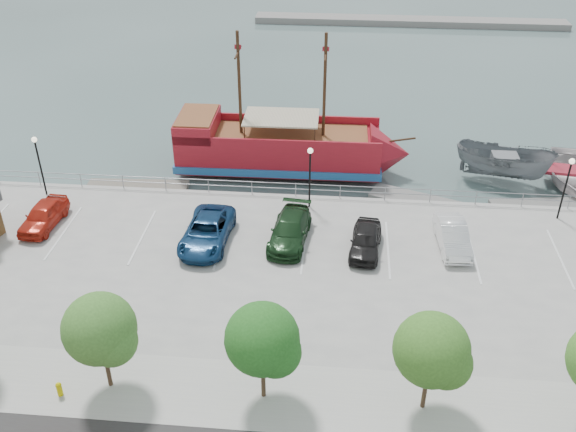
{
  "coord_description": "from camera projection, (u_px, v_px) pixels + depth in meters",
  "views": [
    {
      "loc": [
        1.89,
        -29.82,
        21.97
      ],
      "look_at": [
        -1.0,
        2.0,
        2.0
      ],
      "focal_mm": 40.0,
      "sensor_mm": 36.0,
      "label": 1
    }
  ],
  "objects": [
    {
      "name": "ground",
      "position": [
        302.0,
        278.0,
        37.5
      ],
      "size": [
        160.0,
        160.0,
        0.0
      ],
      "primitive_type": "plane",
      "color": "#3B4C4B"
    },
    {
      "name": "sidewalk",
      "position": [
        286.0,
        397.0,
        28.52
      ],
      "size": [
        100.0,
        4.0,
        0.05
      ],
      "primitive_type": "cube",
      "color": "#A7A5A1",
      "rests_on": "land_slab"
    },
    {
      "name": "seawall_railing",
      "position": [
        310.0,
        190.0,
        43.28
      ],
      "size": [
        50.0,
        0.06,
        1.0
      ],
      "color": "gray",
      "rests_on": "land_slab"
    },
    {
      "name": "far_shore",
      "position": [
        409.0,
        21.0,
        82.97
      ],
      "size": [
        40.0,
        3.0,
        0.8
      ],
      "primitive_type": "cube",
      "color": "gray",
      "rests_on": "ground"
    },
    {
      "name": "pirate_ship",
      "position": [
        296.0,
        149.0,
        47.81
      ],
      "size": [
        17.63,
        5.13,
        11.08
      ],
      "rotation": [
        0.0,
        0.0,
        0.01
      ],
      "color": "maroon",
      "rests_on": "ground"
    },
    {
      "name": "patrol_boat",
      "position": [
        503.0,
        166.0,
        46.64
      ],
      "size": [
        7.49,
        4.65,
        2.71
      ],
      "primitive_type": "imported",
      "rotation": [
        0.0,
        0.0,
        1.26
      ],
      "color": "slate",
      "rests_on": "ground"
    },
    {
      "name": "speedboat",
      "position": [
        570.0,
        175.0,
        46.74
      ],
      "size": [
        5.97,
        7.76,
        1.49
      ],
      "primitive_type": "imported",
      "rotation": [
        0.0,
        0.0,
        -0.12
      ],
      "color": "silver",
      "rests_on": "ground"
    },
    {
      "name": "dock_west",
      "position": [
        137.0,
        188.0,
        46.13
      ],
      "size": [
        7.38,
        2.51,
        0.42
      ],
      "primitive_type": "cube",
      "rotation": [
        0.0,
        0.0,
        0.06
      ],
      "color": "#6D655A",
      "rests_on": "ground"
    },
    {
      "name": "dock_mid",
      "position": [
        419.0,
        201.0,
        44.59
      ],
      "size": [
        7.04,
        4.3,
        0.39
      ],
      "primitive_type": "cube",
      "rotation": [
        0.0,
        0.0,
        -0.38
      ],
      "color": "slate",
      "rests_on": "ground"
    },
    {
      "name": "dock_east",
      "position": [
        540.0,
        207.0,
        43.96
      ],
      "size": [
        6.86,
        2.8,
        0.38
      ],
      "primitive_type": "cube",
      "rotation": [
        0.0,
        0.0,
        0.14
      ],
      "color": "slate",
      "rests_on": "ground"
    },
    {
      "name": "fire_hydrant",
      "position": [
        59.0,
        389.0,
        28.4
      ],
      "size": [
        0.27,
        0.27,
        0.77
      ],
      "rotation": [
        0.0,
        0.0,
        0.16
      ],
      "color": "#C3B600",
      "rests_on": "sidewalk"
    },
    {
      "name": "lamp_post_left",
      "position": [
        38.0,
        156.0,
        42.28
      ],
      "size": [
        0.36,
        0.36,
        4.28
      ],
      "color": "black",
      "rests_on": "land_slab"
    },
    {
      "name": "lamp_post_mid",
      "position": [
        310.0,
        167.0,
        40.9
      ],
      "size": [
        0.36,
        0.36,
        4.28
      ],
      "color": "black",
      "rests_on": "land_slab"
    },
    {
      "name": "lamp_post_right",
      "position": [
        568.0,
        178.0,
        39.68
      ],
      "size": [
        0.36,
        0.36,
        4.28
      ],
      "color": "black",
      "rests_on": "land_slab"
    },
    {
      "name": "tree_c",
      "position": [
        103.0,
        332.0,
        27.32
      ],
      "size": [
        3.3,
        3.2,
        5.0
      ],
      "color": "#473321",
      "rests_on": "sidewalk"
    },
    {
      "name": "tree_d",
      "position": [
        265.0,
        342.0,
        26.78
      ],
      "size": [
        3.3,
        3.2,
        5.0
      ],
      "color": "#473321",
      "rests_on": "sidewalk"
    },
    {
      "name": "tree_e",
      "position": [
        435.0,
        353.0,
        26.24
      ],
      "size": [
        3.3,
        3.2,
        5.0
      ],
      "color": "#473321",
      "rests_on": "sidewalk"
    },
    {
      "name": "parked_car_a",
      "position": [
        43.0,
        215.0,
        40.11
      ],
      "size": [
        2.07,
        4.5,
        1.5
      ],
      "primitive_type": "imported",
      "rotation": [
        0.0,
        0.0,
        -0.07
      ],
      "color": "red",
      "rests_on": "land_slab"
    },
    {
      "name": "parked_car_c",
      "position": [
        207.0,
        232.0,
        38.47
      ],
      "size": [
        2.86,
        5.76,
        1.57
      ],
      "primitive_type": "imported",
      "rotation": [
        0.0,
        0.0,
        -0.05
      ],
      "color": "navy",
      "rests_on": "land_slab"
    },
    {
      "name": "parked_car_d",
      "position": [
        290.0,
        230.0,
        38.64
      ],
      "size": [
        2.62,
        5.43,
        1.52
      ],
      "primitive_type": "imported",
      "rotation": [
        0.0,
        0.0,
        -0.09
      ],
      "color": "#153217",
      "rests_on": "land_slab"
    },
    {
      "name": "parked_car_e",
      "position": [
        366.0,
        240.0,
        37.78
      ],
      "size": [
        2.16,
        4.47,
        1.47
      ],
      "primitive_type": "imported",
      "rotation": [
        0.0,
        0.0,
        -0.1
      ],
      "color": "black",
      "rests_on": "land_slab"
    },
    {
      "name": "parked_car_f",
      "position": [
        453.0,
        236.0,
        38.12
      ],
      "size": [
        1.91,
        4.67,
        1.51
      ],
      "primitive_type": "imported",
      "rotation": [
        0.0,
        0.0,
        0.07
      ],
      "color": "white",
      "rests_on": "land_slab"
    }
  ]
}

